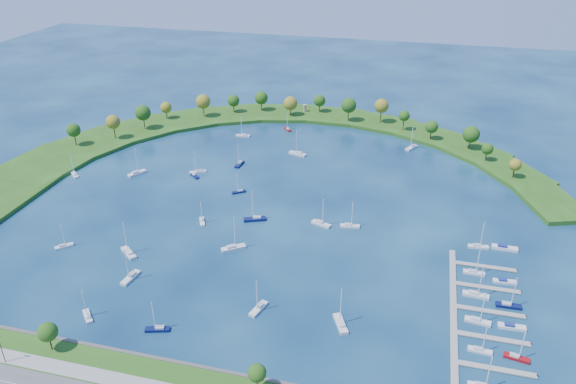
% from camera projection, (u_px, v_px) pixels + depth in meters
% --- Properties ---
extents(ground, '(700.00, 700.00, 0.00)m').
position_uv_depth(ground, '(275.00, 203.00, 249.05)').
color(ground, '#071E41').
rests_on(ground, ground).
extents(breakwater, '(286.74, 247.64, 2.00)m').
position_uv_depth(breakwater, '(217.00, 150.00, 300.49)').
color(breakwater, '#254B14').
rests_on(breakwater, ground).
extents(breakwater_trees, '(237.66, 95.08, 15.00)m').
position_uv_depth(breakwater_trees, '(285.00, 113.00, 325.03)').
color(breakwater_trees, '#382314').
rests_on(breakwater_trees, breakwater).
extents(harbor_tower, '(2.60, 2.60, 4.65)m').
position_uv_depth(harbor_tower, '(305.00, 108.00, 352.28)').
color(harbor_tower, gray).
rests_on(harbor_tower, breakwater).
extents(dock_system, '(24.28, 82.00, 1.60)m').
position_uv_depth(dock_system, '(477.00, 322.00, 177.91)').
color(dock_system, gray).
rests_on(dock_system, ground).
extents(moored_boat_0, '(8.13, 4.30, 11.51)m').
position_uv_depth(moored_boat_0, '(158.00, 328.00, 174.53)').
color(moored_boat_0, '#0A1143').
rests_on(moored_boat_0, ground).
extents(moored_boat_1, '(3.02, 8.52, 12.28)m').
position_uv_depth(moored_boat_1, '(240.00, 164.00, 285.16)').
color(moored_boat_1, '#0A1143').
rests_on(moored_boat_1, ground).
extents(moored_boat_2, '(3.75, 9.31, 13.31)m').
position_uv_depth(moored_boat_2, '(131.00, 277.00, 198.57)').
color(moored_boat_2, silver).
rests_on(moored_boat_2, ground).
extents(moored_boat_3, '(9.22, 8.12, 14.17)m').
position_uv_depth(moored_boat_3, '(129.00, 252.00, 212.48)').
color(moored_boat_3, silver).
rests_on(moored_boat_3, ground).
extents(moored_boat_4, '(9.92, 6.17, 14.14)m').
position_uv_depth(moored_boat_4, '(255.00, 218.00, 235.27)').
color(moored_boat_4, '#0A1143').
rests_on(moored_boat_4, ground).
extents(moored_boat_5, '(6.55, 8.98, 13.09)m').
position_uv_depth(moored_boat_5, '(411.00, 147.00, 304.29)').
color(moored_boat_5, silver).
rests_on(moored_boat_5, ground).
extents(moored_boat_6, '(10.09, 5.26, 14.29)m').
position_uv_depth(moored_boat_6, '(298.00, 153.00, 296.79)').
color(moored_boat_6, silver).
rests_on(moored_boat_6, ground).
extents(moored_boat_7, '(6.35, 5.74, 9.86)m').
position_uv_depth(moored_boat_7, '(195.00, 175.00, 273.08)').
color(moored_boat_7, '#0A1143').
rests_on(moored_boat_7, ground).
extents(moored_boat_8, '(9.39, 7.90, 14.21)m').
position_uv_depth(moored_boat_8, '(233.00, 247.00, 215.48)').
color(moored_boat_8, silver).
rests_on(moored_boat_8, ground).
extents(moored_boat_9, '(4.65, 8.86, 12.54)m').
position_uv_depth(moored_boat_9, '(259.00, 308.00, 183.35)').
color(moored_boat_9, silver).
rests_on(moored_boat_9, ground).
extents(moored_boat_10, '(8.52, 3.29, 12.21)m').
position_uv_depth(moored_boat_10, '(243.00, 135.00, 320.09)').
color(moored_boat_10, silver).
rests_on(moored_boat_10, ground).
extents(moored_boat_11, '(5.84, 6.57, 10.13)m').
position_uv_depth(moored_boat_11, '(288.00, 129.00, 329.45)').
color(moored_boat_11, maroon).
rests_on(moored_boat_11, ground).
extents(moored_boat_12, '(6.47, 9.76, 14.01)m').
position_uv_depth(moored_boat_12, '(341.00, 323.00, 176.57)').
color(moored_boat_12, silver).
rests_on(moored_boat_12, ground).
extents(moored_boat_13, '(8.96, 5.25, 12.73)m').
position_uv_depth(moored_boat_13, '(321.00, 223.00, 231.98)').
color(moored_boat_13, silver).
rests_on(moored_boat_13, ground).
extents(moored_boat_14, '(6.37, 6.40, 10.36)m').
position_uv_depth(moored_boat_14, '(64.00, 245.00, 216.89)').
color(moored_boat_14, silver).
rests_on(moored_boat_14, ground).
extents(moored_boat_15, '(6.47, 6.65, 10.66)m').
position_uv_depth(moored_boat_15, '(87.00, 315.00, 180.01)').
color(moored_boat_15, silver).
rests_on(moored_boat_15, ground).
extents(moored_boat_16, '(7.45, 6.85, 11.65)m').
position_uv_depth(moored_boat_16, '(75.00, 174.00, 274.06)').
color(moored_boat_16, silver).
rests_on(moored_boat_16, ground).
extents(moored_boat_17, '(8.33, 6.10, 12.15)m').
position_uv_depth(moored_boat_17, '(198.00, 171.00, 276.81)').
color(moored_boat_17, silver).
rests_on(moored_boat_17, ground).
extents(moored_boat_18, '(8.37, 3.51, 11.93)m').
position_uv_depth(moored_boat_18, '(350.00, 225.00, 230.38)').
color(moored_boat_18, silver).
rests_on(moored_boat_18, ground).
extents(moored_boat_19, '(6.51, 5.38, 9.79)m').
position_uv_depth(moored_boat_19, '(239.00, 191.00, 257.93)').
color(moored_boat_19, '#0A1143').
rests_on(moored_boat_19, ground).
extents(moored_boat_20, '(7.20, 9.55, 14.01)m').
position_uv_depth(moored_boat_20, '(137.00, 173.00, 275.33)').
color(moored_boat_20, silver).
rests_on(moored_boat_20, ground).
extents(moored_boat_21, '(4.79, 7.22, 10.36)m').
position_uv_depth(moored_boat_21, '(202.00, 221.00, 233.81)').
color(moored_boat_21, silver).
rests_on(moored_boat_21, ground).
extents(docked_boat_2, '(7.39, 2.64, 10.65)m').
position_uv_depth(docked_boat_2, '(480.00, 350.00, 166.21)').
color(docked_boat_2, silver).
rests_on(docked_boat_2, ground).
extents(docked_boat_3, '(7.76, 3.34, 11.04)m').
position_uv_depth(docked_boat_3, '(517.00, 357.00, 163.57)').
color(docked_boat_3, maroon).
rests_on(docked_boat_3, ground).
extents(docked_boat_4, '(8.58, 3.44, 12.26)m').
position_uv_depth(docked_boat_4, '(478.00, 320.00, 177.84)').
color(docked_boat_4, silver).
rests_on(docked_boat_4, ground).
extents(docked_boat_5, '(8.71, 2.74, 1.76)m').
position_uv_depth(docked_boat_5, '(512.00, 327.00, 175.57)').
color(docked_boat_5, silver).
rests_on(docked_boat_5, ground).
extents(docked_boat_6, '(9.05, 3.17, 13.06)m').
position_uv_depth(docked_boat_6, '(476.00, 294.00, 189.74)').
color(docked_boat_6, silver).
rests_on(docked_boat_6, ground).
extents(docked_boat_7, '(8.40, 2.60, 12.24)m').
position_uv_depth(docked_boat_7, '(509.00, 305.00, 184.75)').
color(docked_boat_7, '#0A1143').
rests_on(docked_boat_7, ground).
extents(docked_boat_8, '(7.80, 2.32, 11.41)m').
position_uv_depth(docked_boat_8, '(474.00, 272.00, 201.31)').
color(docked_boat_8, silver).
rests_on(docked_boat_8, ground).
extents(docked_boat_9, '(8.35, 3.02, 1.67)m').
position_uv_depth(docked_boat_9, '(505.00, 281.00, 196.63)').
color(docked_boat_9, silver).
rests_on(docked_boat_9, ground).
extents(docked_boat_10, '(8.11, 3.17, 11.61)m').
position_uv_depth(docked_boat_10, '(478.00, 246.00, 216.53)').
color(docked_boat_10, silver).
rests_on(docked_boat_10, ground).
extents(docked_boat_11, '(9.95, 3.07, 2.01)m').
position_uv_depth(docked_boat_11, '(504.00, 248.00, 215.68)').
color(docked_boat_11, silver).
rests_on(docked_boat_11, ground).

